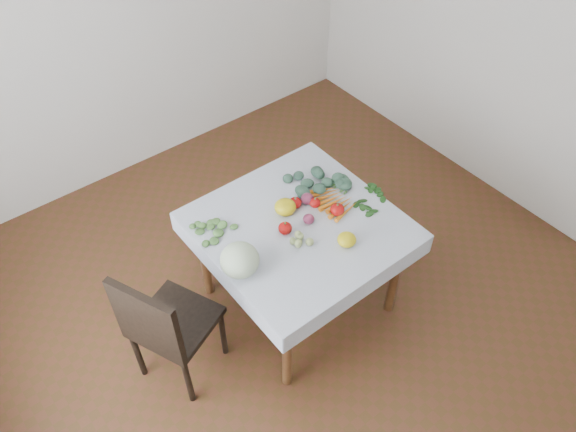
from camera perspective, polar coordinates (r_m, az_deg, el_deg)
name	(u,v)px	position (r m, az deg, el deg)	size (l,w,h in m)	color
ground	(298,299)	(3.93, 0.99, -8.43)	(4.00, 4.00, 0.00)	#582F1B
back_wall	(125,8)	(4.44, -16.24, 19.60)	(4.00, 0.04, 2.70)	silver
table	(299,236)	(3.43, 1.13, -2.02)	(1.00, 1.00, 0.75)	brown
tablecloth	(299,225)	(3.35, 1.15, -0.88)	(1.12, 1.12, 0.01)	white
chair	(164,325)	(3.24, -12.50, -10.72)	(0.56, 0.56, 0.94)	black
cabbage	(240,260)	(3.05, -4.93, -4.48)	(0.22, 0.22, 0.19)	#B5C2A2
tomato_a	(315,203)	(3.44, 2.75, 1.36)	(0.07, 0.07, 0.06)	#AF0D0B
tomato_b	(285,228)	(3.28, -0.29, -1.24)	(0.08, 0.08, 0.07)	#AF0D0B
tomato_c	(295,203)	(3.43, 0.74, 1.35)	(0.08, 0.08, 0.07)	#AF0D0B
tomato_d	(337,210)	(3.39, 5.02, 0.65)	(0.09, 0.09, 0.08)	#AF0D0B
heirloom_back	(285,207)	(3.39, -0.28, 0.92)	(0.13, 0.13, 0.09)	yellow
heirloom_front	(347,240)	(3.23, 5.99, -2.40)	(0.11, 0.11, 0.08)	yellow
onion_a	(309,219)	(3.34, 2.11, -0.31)	(0.07, 0.07, 0.06)	#611B3C
onion_b	(307,199)	(3.46, 1.98, 1.77)	(0.08, 0.08, 0.07)	#611B3C
tomatillo_cluster	(304,239)	(3.24, 1.63, -2.33)	(0.15, 0.09, 0.04)	#A8C06F
carrot_bunch	(333,201)	(3.48, 4.59, 1.57)	(0.22, 0.33, 0.03)	orange
kale_bunch	(313,184)	(3.57, 2.59, 3.31)	(0.38, 0.28, 0.05)	#375A48
basil_bunch	(371,199)	(3.53, 8.41, 1.73)	(0.23, 0.19, 0.01)	#1F4816
dill_bunch	(212,229)	(3.34, -7.70, -1.27)	(0.24, 0.21, 0.02)	#4D863D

